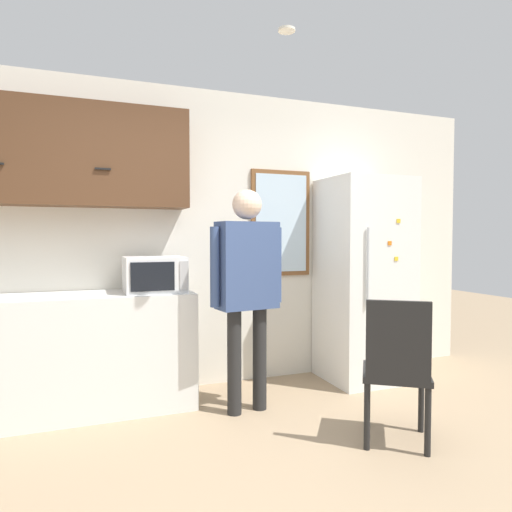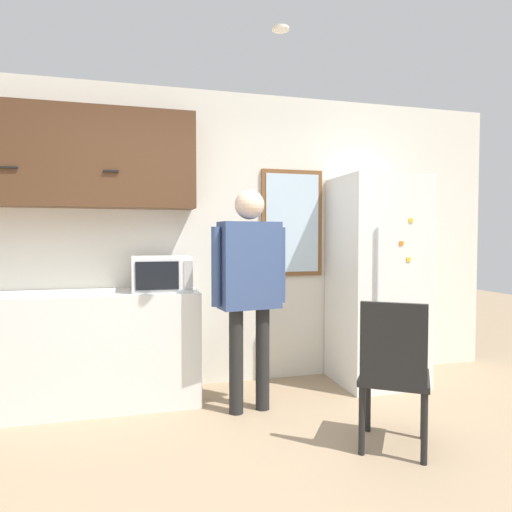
{
  "view_description": "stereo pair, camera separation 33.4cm",
  "coord_description": "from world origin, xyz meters",
  "px_view_note": "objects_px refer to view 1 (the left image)",
  "views": [
    {
      "loc": [
        -0.94,
        -1.98,
        1.37
      ],
      "look_at": [
        0.25,
        1.14,
        1.23
      ],
      "focal_mm": 32.0,
      "sensor_mm": 36.0,
      "label": 1
    },
    {
      "loc": [
        -0.62,
        -2.08,
        1.37
      ],
      "look_at": [
        0.25,
        1.14,
        1.23
      ],
      "focal_mm": 32.0,
      "sensor_mm": 36.0,
      "label": 2
    }
  ],
  "objects_px": {
    "person": "(247,276)",
    "refrigerator": "(364,279)",
    "chair": "(397,365)",
    "microwave": "(154,274)"
  },
  "relations": [
    {
      "from": "person",
      "to": "refrigerator",
      "type": "bearing_deg",
      "value": 8.48
    },
    {
      "from": "person",
      "to": "chair",
      "type": "relative_size",
      "value": 1.78
    },
    {
      "from": "microwave",
      "to": "refrigerator",
      "type": "xyz_separation_m",
      "value": [
        1.97,
        -0.03,
        -0.1
      ]
    },
    {
      "from": "person",
      "to": "refrigerator",
      "type": "xyz_separation_m",
      "value": [
        1.33,
        0.39,
        -0.1
      ]
    },
    {
      "from": "person",
      "to": "chair",
      "type": "distance_m",
      "value": 1.26
    },
    {
      "from": "refrigerator",
      "to": "chair",
      "type": "xyz_separation_m",
      "value": [
        -0.62,
        -1.29,
        -0.43
      ]
    },
    {
      "from": "microwave",
      "to": "chair",
      "type": "relative_size",
      "value": 0.49
    },
    {
      "from": "microwave",
      "to": "person",
      "type": "xyz_separation_m",
      "value": [
        0.65,
        -0.42,
        -0.0
      ]
    },
    {
      "from": "refrigerator",
      "to": "chair",
      "type": "distance_m",
      "value": 1.49
    },
    {
      "from": "refrigerator",
      "to": "chair",
      "type": "bearing_deg",
      "value": -115.59
    }
  ]
}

